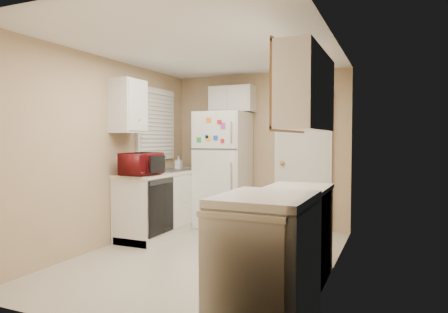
% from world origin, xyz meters
% --- Properties ---
extents(floor, '(3.80, 3.80, 0.00)m').
position_xyz_m(floor, '(0.00, 0.00, 0.00)').
color(floor, beige).
rests_on(floor, ground).
extents(ceiling, '(3.80, 3.80, 0.00)m').
position_xyz_m(ceiling, '(0.00, 0.00, 2.40)').
color(ceiling, white).
rests_on(ceiling, floor).
extents(wall_left, '(3.80, 3.80, 0.00)m').
position_xyz_m(wall_left, '(-1.40, 0.00, 1.20)').
color(wall_left, tan).
rests_on(wall_left, floor).
extents(wall_right, '(3.80, 3.80, 0.00)m').
position_xyz_m(wall_right, '(1.40, 0.00, 1.20)').
color(wall_right, tan).
rests_on(wall_right, floor).
extents(wall_back, '(2.80, 2.80, 0.00)m').
position_xyz_m(wall_back, '(0.00, 1.90, 1.20)').
color(wall_back, tan).
rests_on(wall_back, floor).
extents(wall_front, '(2.80, 2.80, 0.00)m').
position_xyz_m(wall_front, '(0.00, -1.90, 1.20)').
color(wall_front, tan).
rests_on(wall_front, floor).
extents(left_counter, '(0.60, 1.80, 0.90)m').
position_xyz_m(left_counter, '(-1.10, 0.90, 0.45)').
color(left_counter, silver).
rests_on(left_counter, floor).
extents(dishwasher, '(0.03, 0.58, 0.72)m').
position_xyz_m(dishwasher, '(-0.81, 0.30, 0.49)').
color(dishwasher, black).
rests_on(dishwasher, floor).
extents(sink, '(0.54, 0.74, 0.16)m').
position_xyz_m(sink, '(-1.10, 1.05, 0.86)').
color(sink, gray).
rests_on(sink, left_counter).
extents(microwave, '(0.53, 0.29, 0.35)m').
position_xyz_m(microwave, '(-1.05, 0.21, 1.05)').
color(microwave, maroon).
rests_on(microwave, left_counter).
extents(soap_bottle, '(0.09, 0.10, 0.20)m').
position_xyz_m(soap_bottle, '(-1.15, 1.35, 1.00)').
color(soap_bottle, beige).
rests_on(soap_bottle, left_counter).
extents(window_blinds, '(0.10, 0.98, 1.08)m').
position_xyz_m(window_blinds, '(-1.36, 1.05, 1.60)').
color(window_blinds, silver).
rests_on(window_blinds, wall_left).
extents(upper_cabinet_left, '(0.30, 0.45, 0.70)m').
position_xyz_m(upper_cabinet_left, '(-1.25, 0.22, 1.80)').
color(upper_cabinet_left, silver).
rests_on(upper_cabinet_left, wall_left).
extents(refrigerator, '(0.75, 0.73, 1.78)m').
position_xyz_m(refrigerator, '(-0.45, 1.51, 0.89)').
color(refrigerator, silver).
rests_on(refrigerator, floor).
extents(cabinet_over_fridge, '(0.70, 0.30, 0.40)m').
position_xyz_m(cabinet_over_fridge, '(-0.40, 1.75, 2.00)').
color(cabinet_over_fridge, silver).
rests_on(cabinet_over_fridge, wall_back).
extents(interior_door, '(0.86, 0.06, 2.08)m').
position_xyz_m(interior_door, '(0.70, 1.86, 1.02)').
color(interior_door, silver).
rests_on(interior_door, floor).
extents(right_counter, '(0.60, 2.00, 0.90)m').
position_xyz_m(right_counter, '(1.10, -0.80, 0.45)').
color(right_counter, silver).
rests_on(right_counter, floor).
extents(stove, '(0.66, 0.81, 0.98)m').
position_xyz_m(stove, '(1.14, -1.37, 0.49)').
color(stove, silver).
rests_on(stove, floor).
extents(upper_cabinet_right, '(0.30, 1.20, 0.70)m').
position_xyz_m(upper_cabinet_right, '(1.25, -0.50, 1.80)').
color(upper_cabinet_right, silver).
rests_on(upper_cabinet_right, wall_right).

